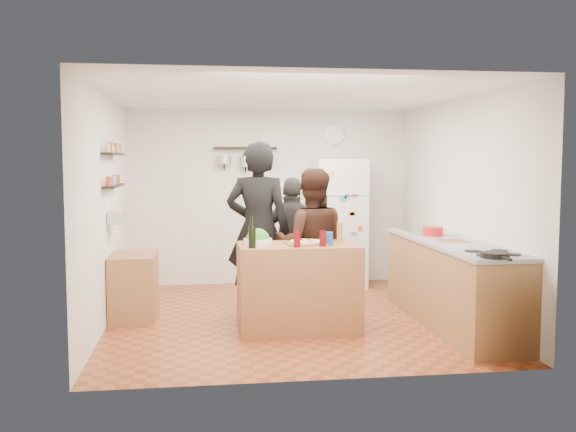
{
  "coord_description": "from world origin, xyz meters",
  "views": [
    {
      "loc": [
        -0.98,
        -7.09,
        1.78
      ],
      "look_at": [
        0.0,
        0.1,
        1.15
      ],
      "focal_mm": 40.0,
      "sensor_mm": 36.0,
      "label": 1
    }
  ],
  "objects": [
    {
      "name": "wine_glass_far",
      "position": [
        0.24,
        -0.74,
        0.99
      ],
      "size": [
        0.07,
        0.07,
        0.16
      ],
      "primitive_type": "cylinder",
      "color": "#59070A",
      "rests_on": "prep_island"
    },
    {
      "name": "pepper_mill",
      "position": [
        0.47,
        -0.49,
        1.0
      ],
      "size": [
        0.06,
        0.06,
        0.19
      ],
      "primitive_type": "cylinder",
      "color": "olive",
      "rests_on": "prep_island"
    },
    {
      "name": "pot_rack",
      "position": [
        -0.35,
        2.0,
        1.95
      ],
      "size": [
        0.9,
        0.04,
        0.04
      ],
      "primitive_type": "cube",
      "color": "black",
      "rests_on": "back_wall"
    },
    {
      "name": "spice_shelf_upper",
      "position": [
        -1.93,
        0.2,
        1.85
      ],
      "size": [
        0.12,
        1.0,
        0.02
      ],
      "primitive_type": "cube",
      "color": "black",
      "rests_on": "left_wall"
    },
    {
      "name": "salt_canister",
      "position": [
        0.32,
        -0.66,
        0.98
      ],
      "size": [
        0.08,
        0.08,
        0.14
      ],
      "primitive_type": "cylinder",
      "color": "#1B4B95",
      "rests_on": "prep_island"
    },
    {
      "name": "wine_glass_near",
      "position": [
        -0.03,
        -0.78,
        0.99
      ],
      "size": [
        0.07,
        0.07,
        0.17
      ],
      "primitive_type": "cylinder",
      "color": "#63080D",
      "rests_on": "prep_island"
    },
    {
      "name": "counter_run",
      "position": [
        1.7,
        -0.55,
        0.45
      ],
      "size": [
        0.63,
        2.63,
        0.9
      ],
      "primitive_type": "cube",
      "color": "#9E7042",
      "rests_on": "floor"
    },
    {
      "name": "pizza_board",
      "position": [
        0.1,
        -0.56,
        0.92
      ],
      "size": [
        0.42,
        0.34,
        0.02
      ],
      "primitive_type": "cube",
      "color": "brown",
      "rests_on": "prep_island"
    },
    {
      "name": "wine_bottle",
      "position": [
        -0.48,
        -0.76,
        1.02
      ],
      "size": [
        0.07,
        0.07,
        0.22
      ],
      "primitive_type": "cylinder",
      "color": "black",
      "rests_on": "prep_island"
    },
    {
      "name": "skillet",
      "position": [
        1.6,
        -1.76,
        0.94
      ],
      "size": [
        0.26,
        0.26,
        0.05
      ],
      "primitive_type": "cylinder",
      "color": "black",
      "rests_on": "stove_top"
    },
    {
      "name": "red_bowl",
      "position": [
        1.65,
        -0.08,
        0.97
      ],
      "size": [
        0.24,
        0.24,
        0.1
      ],
      "primitive_type": "cylinder",
      "color": "red",
      "rests_on": "counter_run"
    },
    {
      "name": "salad_bowl",
      "position": [
        -0.4,
        -0.49,
        0.94
      ],
      "size": [
        0.3,
        0.3,
        0.06
      ],
      "primitive_type": "cylinder",
      "color": "white",
      "rests_on": "prep_island"
    },
    {
      "name": "stove_top",
      "position": [
        1.7,
        -1.5,
        0.91
      ],
      "size": [
        0.6,
        0.62,
        0.02
      ],
      "primitive_type": "cube",
      "color": "white",
      "rests_on": "counter_run"
    },
    {
      "name": "fridge",
      "position": [
        0.95,
        1.75,
        0.9
      ],
      "size": [
        0.7,
        0.68,
        1.8
      ],
      "primitive_type": "cube",
      "color": "white",
      "rests_on": "floor"
    },
    {
      "name": "wall_clock",
      "position": [
        0.95,
        2.08,
        2.15
      ],
      "size": [
        0.3,
        0.03,
        0.3
      ],
      "primitive_type": "cylinder",
      "rotation": [
        1.57,
        0.0,
        0.0
      ],
      "color": "silver",
      "rests_on": "back_wall"
    },
    {
      "name": "spice_shelf_lower",
      "position": [
        -1.93,
        0.2,
        1.5
      ],
      "size": [
        0.12,
        1.0,
        0.02
      ],
      "primitive_type": "cube",
      "color": "black",
      "rests_on": "left_wall"
    },
    {
      "name": "person_left",
      "position": [
        -0.34,
        0.07,
        1.0
      ],
      "size": [
        0.82,
        0.64,
        2.0
      ],
      "primitive_type": "imported",
      "rotation": [
        0.0,
        0.0,
        2.9
      ],
      "color": "black",
      "rests_on": "floor"
    },
    {
      "name": "person_center",
      "position": [
        0.23,
        -0.11,
        0.85
      ],
      "size": [
        0.91,
        0.76,
        1.69
      ],
      "primitive_type": "imported",
      "rotation": [
        0.0,
        0.0,
        2.98
      ],
      "color": "black",
      "rests_on": "floor"
    },
    {
      "name": "person_back",
      "position": [
        0.12,
        0.48,
        0.79
      ],
      "size": [
        1.0,
        0.63,
        1.58
      ],
      "primitive_type": "imported",
      "rotation": [
        0.0,
        0.0,
        2.86
      ],
      "color": "#282524",
      "rests_on": "floor"
    },
    {
      "name": "cutting_board",
      "position": [
        1.7,
        -0.57,
        0.91
      ],
      "size": [
        0.3,
        0.4,
        0.02
      ],
      "primitive_type": "cube",
      "color": "brown",
      "rests_on": "counter_run"
    },
    {
      "name": "room_shell",
      "position": [
        0.0,
        0.39,
        1.25
      ],
      "size": [
        4.2,
        4.2,
        4.2
      ],
      "color": "brown",
      "rests_on": "ground"
    },
    {
      "name": "side_table",
      "position": [
        -1.74,
        0.24,
        0.36
      ],
      "size": [
        0.5,
        0.8,
        0.73
      ],
      "primitive_type": "cube",
      "color": "#A06E43",
      "rests_on": "floor"
    },
    {
      "name": "prep_island",
      "position": [
        0.02,
        -0.54,
        0.46
      ],
      "size": [
        1.25,
        0.72,
        0.91
      ],
      "primitive_type": "cube",
      "color": "#9E623A",
      "rests_on": "floor"
    },
    {
      "name": "sink",
      "position": [
        1.7,
        0.3,
        0.92
      ],
      "size": [
        0.5,
        0.8,
        0.03
      ],
      "primitive_type": "cube",
      "color": "silver",
      "rests_on": "counter_run"
    },
    {
      "name": "produce_basket",
      "position": [
        -1.9,
        0.2,
        1.15
      ],
      "size": [
        0.18,
        0.35,
        0.14
      ],
      "primitive_type": "cube",
      "color": "silver",
      "rests_on": "left_wall"
    },
    {
      "name": "pizza",
      "position": [
        0.1,
        -0.56,
        0.94
      ],
      "size": [
        0.34,
        0.34,
        0.02
      ],
      "primitive_type": "cylinder",
      "color": "beige",
      "rests_on": "pizza_board"
    }
  ]
}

